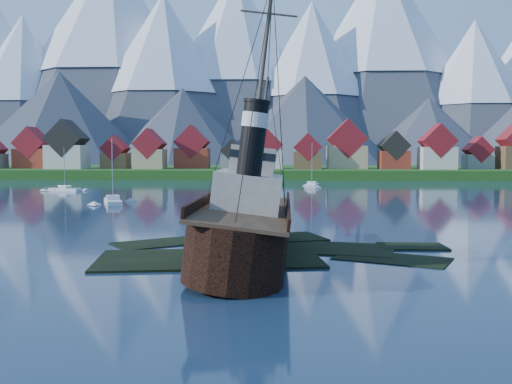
{
  "coord_description": "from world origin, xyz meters",
  "views": [
    {
      "loc": [
        2.83,
        -47.72,
        8.76
      ],
      "look_at": [
        0.48,
        6.0,
        5.0
      ],
      "focal_mm": 40.0,
      "sensor_mm": 36.0,
      "label": 1
    }
  ],
  "objects_px": {
    "sailboat_e": "(312,186)",
    "sailboat_c": "(65,190)",
    "sailboat_a": "(113,202)",
    "tugboat_wreck": "(243,222)"
  },
  "relations": [
    {
      "from": "sailboat_e",
      "to": "sailboat_c",
      "type": "bearing_deg",
      "value": -152.99
    },
    {
      "from": "sailboat_a",
      "to": "sailboat_e",
      "type": "relative_size",
      "value": 1.01
    },
    {
      "from": "sailboat_a",
      "to": "sailboat_c",
      "type": "relative_size",
      "value": 1.12
    },
    {
      "from": "sailboat_a",
      "to": "sailboat_c",
      "type": "distance_m",
      "value": 36.32
    },
    {
      "from": "sailboat_a",
      "to": "sailboat_e",
      "type": "xyz_separation_m",
      "value": [
        36.49,
        48.17,
        -0.01
      ]
    },
    {
      "from": "sailboat_a",
      "to": "sailboat_c",
      "type": "bearing_deg",
      "value": 102.35
    },
    {
      "from": "tugboat_wreck",
      "to": "sailboat_a",
      "type": "relative_size",
      "value": 2.47
    },
    {
      "from": "tugboat_wreck",
      "to": "sailboat_c",
      "type": "relative_size",
      "value": 2.78
    },
    {
      "from": "tugboat_wreck",
      "to": "sailboat_a",
      "type": "xyz_separation_m",
      "value": [
        -25.54,
        48.28,
        -2.62
      ]
    },
    {
      "from": "tugboat_wreck",
      "to": "sailboat_c",
      "type": "xyz_separation_m",
      "value": [
        -45.54,
        78.6,
        -2.65
      ]
    }
  ]
}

